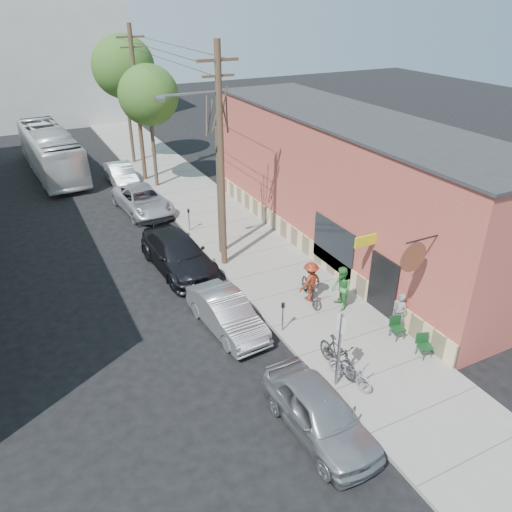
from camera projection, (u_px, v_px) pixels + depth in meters
name	position (u px, v px, depth m)	size (l,w,h in m)	color
ground	(225.00, 344.00, 18.74)	(120.00, 120.00, 0.00)	black
sidewalk	(216.00, 218.00, 29.10)	(4.50, 58.00, 0.15)	gray
cafe_building	(349.00, 185.00, 24.74)	(6.60, 20.20, 6.61)	#AB493F
end_cap_building	(31.00, 60.00, 48.35)	(18.00, 8.00, 12.00)	#B9B8B3
sign_post	(340.00, 344.00, 15.83)	(0.07, 0.45, 2.80)	slate
parking_meter_near	(283.00, 312.00, 18.89)	(0.14, 0.14, 1.24)	slate
parking_meter_far	(189.00, 216.00, 27.10)	(0.14, 0.14, 1.24)	slate
utility_pole_near	(220.00, 157.00, 21.68)	(3.57, 0.28, 10.00)	#503A28
utility_pole_far	(137.00, 103.00, 32.71)	(1.80, 0.28, 10.00)	#503A28
tree_bare	(219.00, 193.00, 23.75)	(0.24, 0.24, 6.27)	#44392C
tree_leafy_mid	(149.00, 95.00, 31.21)	(3.78, 3.78, 7.82)	#44392C
tree_leafy_far	(123.00, 67.00, 35.53)	(4.43, 4.43, 9.18)	#44392C
patio_chair_a	(398.00, 328.00, 18.66)	(0.50, 0.50, 0.88)	#103918
patio_chair_b	(425.00, 346.00, 17.72)	(0.50, 0.50, 0.88)	#103918
patron_grey	(400.00, 313.00, 18.89)	(0.60, 0.39, 1.64)	slate
patron_green	(341.00, 288.00, 20.23)	(0.91, 0.71, 1.87)	#348238
cyclist	(311.00, 281.00, 20.83)	(1.14, 0.66, 1.77)	maroon
cyclist_bike	(310.00, 288.00, 20.98)	(0.74, 2.13, 1.12)	black
parked_bike_a	(338.00, 355.00, 17.00)	(0.57, 2.01, 1.21)	black
parked_bike_b	(350.00, 371.00, 16.48)	(0.63, 1.80, 0.94)	slate
car_0	(319.00, 412.00, 14.67)	(1.80, 4.48, 1.53)	#95979C
car_1	(227.00, 313.00, 19.30)	(1.51, 4.34, 1.43)	#9C9EA3
car_2	(178.00, 254.00, 23.54)	(2.28, 5.60, 1.62)	black
car_3	(143.00, 200.00, 29.86)	(2.42, 5.25, 1.46)	silver
car_4	(121.00, 175.00, 34.16)	(1.53, 4.38, 1.44)	#B8BCC0
bus	(51.00, 152.00, 35.96)	(2.73, 11.66, 3.25)	white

